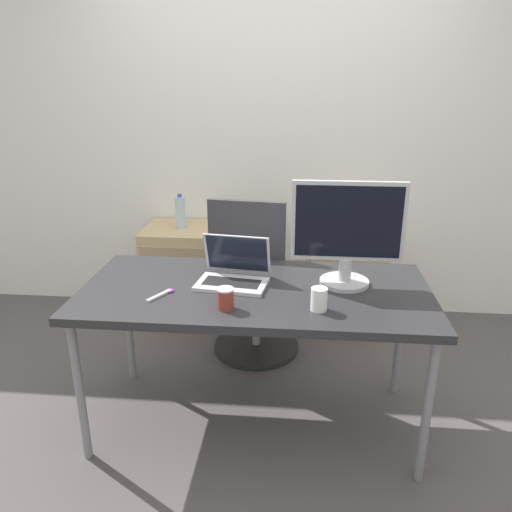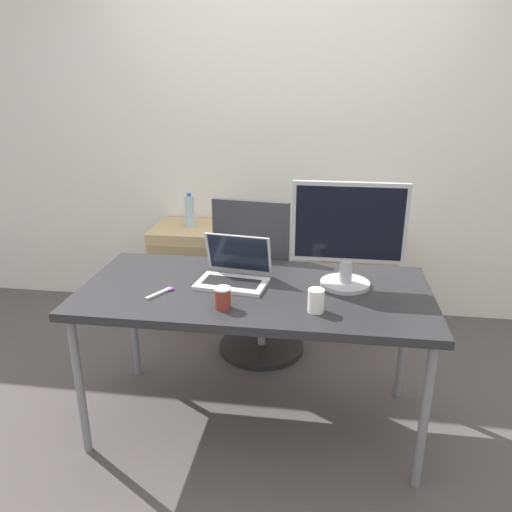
{
  "view_description": "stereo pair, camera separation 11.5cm",
  "coord_description": "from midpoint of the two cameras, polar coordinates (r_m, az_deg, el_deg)",
  "views": [
    {
      "loc": [
        0.2,
        -2.18,
        1.72
      ],
      "look_at": [
        0.0,
        0.04,
        0.91
      ],
      "focal_mm": 35.0,
      "sensor_mm": 36.0,
      "label": 1
    },
    {
      "loc": [
        0.32,
        -2.17,
        1.72
      ],
      "look_at": [
        0.0,
        0.04,
        0.91
      ],
      "focal_mm": 35.0,
      "sensor_mm": 36.0,
      "label": 2
    }
  ],
  "objects": [
    {
      "name": "coffee_cup_brown",
      "position": [
        2.17,
        -2.33,
        -4.82
      ],
      "size": [
        0.07,
        0.07,
        0.1
      ],
      "color": "maroon",
      "rests_on": "desk"
    },
    {
      "name": "cabinet_right",
      "position": [
        3.63,
        12.19,
        -2.77
      ],
      "size": [
        0.52,
        0.49,
        0.7
      ],
      "color": "tan",
      "rests_on": "ground_plane"
    },
    {
      "name": "cabinet_left",
      "position": [
        3.73,
        -6.42,
        -1.8
      ],
      "size": [
        0.52,
        0.49,
        0.7
      ],
      "color": "tan",
      "rests_on": "ground_plane"
    },
    {
      "name": "laptop_center",
      "position": [
        2.44,
        -1.19,
        -1.97
      ],
      "size": [
        0.36,
        0.31,
        0.22
      ],
      "color": "silver",
      "rests_on": "desk"
    },
    {
      "name": "desk",
      "position": [
        2.41,
        1.23,
        -4.82
      ],
      "size": [
        1.67,
        0.79,
        0.76
      ],
      "color": "#28282B",
      "rests_on": "ground_plane"
    },
    {
      "name": "wall_back",
      "position": [
        3.66,
        4.16,
        13.24
      ],
      "size": [
        10.0,
        0.05,
        2.6
      ],
      "color": "white",
      "rests_on": "ground_plane"
    },
    {
      "name": "scissors",
      "position": [
        2.37,
        -9.3,
        -4.08
      ],
      "size": [
        0.11,
        0.16,
        0.01
      ],
      "color": "#B2B2B7",
      "rests_on": "desk"
    },
    {
      "name": "office_chair",
      "position": [
        3.15,
        1.39,
        -4.81
      ],
      "size": [
        0.56,
        0.58,
        1.08
      ],
      "color": "#232326",
      "rests_on": "ground_plane"
    },
    {
      "name": "ground_plane",
      "position": [
        2.79,
        1.12,
        -18.27
      ],
      "size": [
        14.0,
        14.0,
        0.0
      ],
      "primitive_type": "plane",
      "color": "#514C4C"
    },
    {
      "name": "water_bottle",
      "position": [
        3.59,
        -6.69,
        5.11
      ],
      "size": [
        0.07,
        0.07,
        0.24
      ],
      "color": "silver",
      "rests_on": "cabinet_left"
    },
    {
      "name": "monitor",
      "position": [
        2.38,
        11.86,
        2.44
      ],
      "size": [
        0.53,
        0.24,
        0.51
      ],
      "color": "#B7B7BC",
      "rests_on": "desk"
    },
    {
      "name": "coffee_cup_white",
      "position": [
        2.16,
        8.39,
        -5.08
      ],
      "size": [
        0.07,
        0.07,
        0.1
      ],
      "color": "white",
      "rests_on": "desk"
    }
  ]
}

